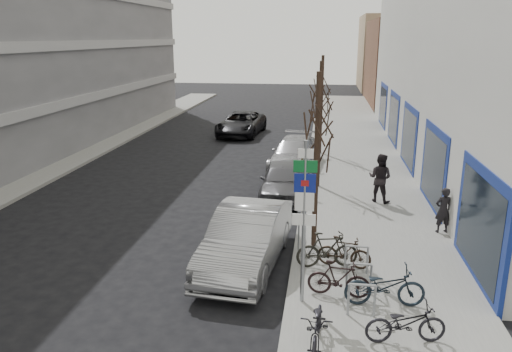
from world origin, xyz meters
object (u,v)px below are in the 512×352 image
(highway_sign_pole, at_px, (304,213))
(bike_rack, at_px, (359,275))
(meter_front, at_px, (299,227))
(pedestrian_near, at_px, (443,210))
(bike_near_right, at_px, (339,278))
(tree_far, at_px, (322,82))
(lane_car, at_px, (241,124))
(bike_near_left, at_px, (318,324))
(bike_far_curb, at_px, (406,320))
(tree_mid, at_px, (321,95))
(meter_mid, at_px, (306,178))
(parked_car_mid, at_px, (283,180))
(pedestrian_far, at_px, (380,178))
(bike_mid_curb, at_px, (385,283))
(meter_back, at_px, (311,149))
(tree_near, at_px, (318,120))
(bike_mid_inner, at_px, (327,249))
(bike_far_inner, at_px, (344,252))
(parked_car_back, at_px, (295,154))
(parked_car_front, at_px, (246,238))

(highway_sign_pole, xyz_separation_m, bike_rack, (1.40, 0.61, -1.80))
(meter_front, xyz_separation_m, pedestrian_near, (4.65, 2.16, 0.01))
(bike_near_right, bearing_deg, highway_sign_pole, 119.34)
(tree_far, xyz_separation_m, lane_car, (-5.38, 5.43, -3.33))
(meter_front, relative_size, lane_car, 0.23)
(bike_near_left, relative_size, bike_far_curb, 1.05)
(tree_mid, relative_size, meter_mid, 4.33)
(tree_mid, bearing_deg, bike_near_left, -88.97)
(bike_near_right, bearing_deg, tree_mid, 10.44)
(bike_near_left, height_order, parked_car_mid, parked_car_mid)
(tree_mid, bearing_deg, pedestrian_far, -36.83)
(bike_rack, relative_size, bike_near_left, 1.24)
(bike_mid_curb, relative_size, pedestrian_near, 1.25)
(bike_far_curb, xyz_separation_m, pedestrian_far, (0.38, 9.60, 0.45))
(bike_near_left, distance_m, lane_car, 24.45)
(lane_car, bearing_deg, meter_back, -53.25)
(tree_near, distance_m, bike_mid_inner, 3.76)
(bike_far_curb, bearing_deg, bike_mid_curb, 0.75)
(bike_near_right, height_order, parked_car_mid, parked_car_mid)
(tree_mid, bearing_deg, meter_back, 96.42)
(bike_far_inner, distance_m, pedestrian_far, 6.34)
(highway_sign_pole, height_order, parked_car_mid, highway_sign_pole)
(bike_mid_inner, height_order, pedestrian_far, pedestrian_far)
(tree_far, bearing_deg, bike_near_left, -89.33)
(pedestrian_far, bearing_deg, meter_mid, 19.61)
(bike_near_right, relative_size, parked_car_back, 0.30)
(parked_car_mid, bearing_deg, bike_rack, -72.75)
(tree_mid, distance_m, lane_car, 13.51)
(meter_front, height_order, bike_near_left, meter_front)
(meter_back, height_order, bike_near_left, meter_back)
(pedestrian_near, bearing_deg, tree_far, -84.95)
(bike_far_inner, bearing_deg, pedestrian_far, -3.88)
(bike_rack, xyz_separation_m, bike_near_right, (-0.51, -0.23, -0.03))
(bike_near_right, bearing_deg, bike_near_left, 174.17)
(bike_rack, xyz_separation_m, lane_car, (-6.58, 21.33, 0.11))
(meter_front, xyz_separation_m, pedestrian_far, (2.89, 5.17, 0.21))
(bike_rack, height_order, tree_far, tree_far)
(meter_front, bearing_deg, lane_car, 104.61)
(bike_rack, bearing_deg, bike_near_left, -111.79)
(meter_back, bearing_deg, pedestrian_near, -62.27)
(bike_rack, distance_m, lane_car, 22.32)
(tree_mid, bearing_deg, parked_car_mid, -136.48)
(parked_car_mid, xyz_separation_m, pedestrian_near, (5.62, -3.50, 0.19))
(highway_sign_pole, xyz_separation_m, tree_far, (0.20, 16.51, 1.65))
(bike_mid_inner, height_order, lane_car, lane_car)
(parked_car_front, bearing_deg, tree_near, 41.89)
(tree_far, height_order, bike_far_curb, tree_far)
(meter_mid, bearing_deg, bike_mid_inner, -82.51)
(tree_near, xyz_separation_m, bike_mid_curb, (1.78, -3.43, -3.36))
(tree_mid, distance_m, pedestrian_far, 4.26)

